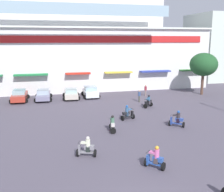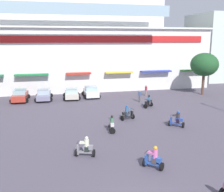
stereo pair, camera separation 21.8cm
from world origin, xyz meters
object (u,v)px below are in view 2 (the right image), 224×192
object	(u,v)px
scooter_rider_8	(148,102)
scooter_rider_1	(177,120)
parked_car_0	(20,95)
scooter_rider_0	(112,125)
scooter_rider_2	(127,114)
parked_car_3	(91,92)
scooter_rider_4	(85,148)
parked_car_1	(44,95)
pedestrian_2	(140,95)
plaza_tree_1	(204,65)
pedestrian_0	(146,90)
parked_car_2	(72,94)
scooter_rider_5	(154,159)

from	to	relation	value
scooter_rider_8	scooter_rider_1	bearing A→B (deg)	-90.61
parked_car_0	scooter_rider_0	xyz separation A→B (m)	(9.06, -14.62, -0.13)
scooter_rider_1	scooter_rider_8	xyz separation A→B (m)	(0.08, 7.55, -0.02)
parked_car_0	scooter_rider_2	distance (m)	16.21
parked_car_3	scooter_rider_4	world-z (taller)	parked_car_3
parked_car_0	scooter_rider_8	world-z (taller)	parked_car_0
parked_car_1	pedestrian_2	xyz separation A→B (m)	(12.16, -4.26, 0.19)
plaza_tree_1	scooter_rider_1	size ratio (longest dim) A/B	3.93
parked_car_1	plaza_tree_1	bearing A→B (deg)	-4.42
scooter_rider_4	scooter_rider_8	distance (m)	15.22
parked_car_1	scooter_rider_1	distance (m)	19.12
parked_car_3	pedestrian_0	distance (m)	7.95
scooter_rider_1	scooter_rider_4	size ratio (longest dim) A/B	1.06
parked_car_0	parked_car_2	size ratio (longest dim) A/B	1.06
pedestrian_2	scooter_rider_0	bearing A→B (deg)	-120.66
parked_car_3	pedestrian_0	bearing A→B (deg)	-7.59
scooter_rider_5	parked_car_3	bearing A→B (deg)	91.26
scooter_rider_8	pedestrian_0	xyz separation A→B (m)	(2.08, 6.48, 0.28)
plaza_tree_1	scooter_rider_0	xyz separation A→B (m)	(-16.79, -12.85, -3.80)
scooter_rider_0	scooter_rider_5	world-z (taller)	scooter_rider_5
pedestrian_0	scooter_rider_0	bearing A→B (deg)	-120.93
scooter_rider_1	pedestrian_0	xyz separation A→B (m)	(2.16, 14.03, 0.25)
scooter_rider_1	pedestrian_0	size ratio (longest dim) A/B	0.98
parked_car_2	scooter_rider_0	distance (m)	14.71
scooter_rider_4	pedestrian_0	world-z (taller)	pedestrian_0
scooter_rider_0	pedestrian_0	xyz separation A→B (m)	(8.34, 13.92, 0.27)
parked_car_0	pedestrian_0	distance (m)	17.42
parked_car_1	parked_car_2	size ratio (longest dim) A/B	1.07
pedestrian_0	scooter_rider_1	bearing A→B (deg)	-98.77
parked_car_3	scooter_rider_1	size ratio (longest dim) A/B	2.63
parked_car_1	scooter_rider_8	world-z (taller)	scooter_rider_8
parked_car_3	scooter_rider_2	bearing A→B (deg)	-80.91
parked_car_2	scooter_rider_1	size ratio (longest dim) A/B	2.66
parked_car_1	scooter_rider_8	bearing A→B (deg)	-30.32
parked_car_1	scooter_rider_8	size ratio (longest dim) A/B	2.93
parked_car_0	parked_car_1	xyz separation A→B (m)	(3.04, -0.00, -0.05)
scooter_rider_5	pedestrian_0	bearing A→B (deg)	70.90
scooter_rider_1	scooter_rider_5	size ratio (longest dim) A/B	1.03
scooter_rider_4	plaza_tree_1	bearing A→B (deg)	41.52
plaza_tree_1	parked_car_3	bearing A→B (deg)	172.62
parked_car_2	parked_car_3	bearing A→B (deg)	9.03
parked_car_0	pedestrian_0	world-z (taller)	pedestrian_0
scooter_rider_8	scooter_rider_0	bearing A→B (deg)	-130.07
scooter_rider_2	scooter_rider_4	bearing A→B (deg)	-124.49
scooter_rider_0	scooter_rider_2	bearing A→B (deg)	52.88
pedestrian_2	scooter_rider_4	bearing A→B (deg)	-121.28
parked_car_1	parked_car_3	size ratio (longest dim) A/B	1.08
parked_car_3	pedestrian_0	xyz separation A→B (m)	(7.88, -1.05, 0.13)
pedestrian_0	parked_car_2	bearing A→B (deg)	176.71
scooter_rider_2	pedestrian_0	distance (m)	12.36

